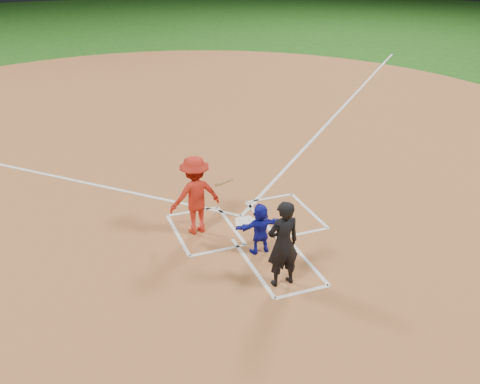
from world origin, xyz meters
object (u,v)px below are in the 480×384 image
object	(u,v)px
home_plate	(246,222)
batter_at_plate	(195,195)
umpire	(283,244)
catcher	(260,228)

from	to	relation	value
home_plate	batter_at_plate	size ratio (longest dim) A/B	0.34
home_plate	umpire	xyz separation A→B (m)	(-0.24, -2.41, 0.85)
home_plate	batter_at_plate	xyz separation A→B (m)	(-1.16, 0.01, 0.87)
catcher	umpire	xyz separation A→B (m)	(-0.05, -1.16, 0.32)
home_plate	batter_at_plate	world-z (taller)	batter_at_plate
catcher	umpire	distance (m)	1.21
catcher	batter_at_plate	distance (m)	1.63
home_plate	batter_at_plate	distance (m)	1.45
catcher	umpire	bearing A→B (deg)	87.44
home_plate	batter_at_plate	bearing A→B (deg)	-0.72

